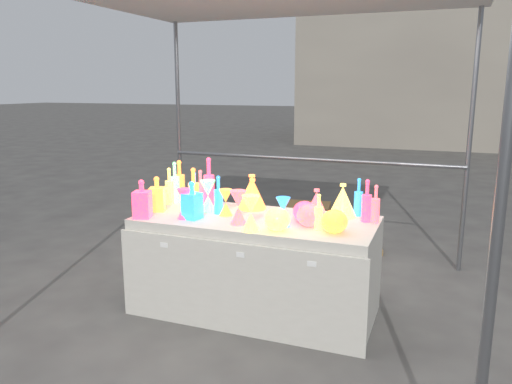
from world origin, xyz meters
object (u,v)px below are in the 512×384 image
(display_table, at_px, (256,265))
(bottle_0, at_px, (180,180))
(hourglass_0, at_px, (184,204))
(cardboard_box_closed, at_px, (305,221))
(lampshade_0, at_px, (252,191))
(decanter_0, at_px, (157,194))
(globe_0, at_px, (334,223))

(display_table, relative_size, bottle_0, 5.28)
(bottle_0, xyz_separation_m, hourglass_0, (0.35, -0.56, -0.06))
(display_table, xyz_separation_m, bottle_0, (-0.85, 0.36, 0.55))
(cardboard_box_closed, bearing_deg, display_table, -93.90)
(bottle_0, relative_size, lampshade_0, 1.26)
(display_table, relative_size, hourglass_0, 8.09)
(decanter_0, distance_m, lampshade_0, 0.76)
(decanter_0, bearing_deg, bottle_0, 73.84)
(globe_0, bearing_deg, lampshade_0, 149.32)
(cardboard_box_closed, bearing_deg, globe_0, -78.24)
(bottle_0, distance_m, hourglass_0, 0.66)
(display_table, bearing_deg, hourglass_0, -158.47)
(display_table, height_order, hourglass_0, hourglass_0)
(decanter_0, bearing_deg, globe_0, -25.37)
(display_table, xyz_separation_m, globe_0, (0.64, -0.17, 0.45))
(bottle_0, height_order, lampshade_0, bottle_0)
(cardboard_box_closed, xyz_separation_m, hourglass_0, (-0.34, -2.19, 0.66))
(display_table, relative_size, lampshade_0, 6.63)
(globe_0, xyz_separation_m, lampshade_0, (-0.78, 0.46, 0.07))
(display_table, height_order, decanter_0, decanter_0)
(bottle_0, distance_m, globe_0, 1.59)
(lampshade_0, bearing_deg, decanter_0, -128.59)
(hourglass_0, bearing_deg, decanter_0, 158.26)
(cardboard_box_closed, distance_m, lampshade_0, 1.84)
(decanter_0, xyz_separation_m, lampshade_0, (0.67, 0.36, -0.00))
(display_table, xyz_separation_m, lampshade_0, (-0.14, 0.29, 0.51))
(cardboard_box_closed, relative_size, globe_0, 3.07)
(display_table, bearing_deg, decanter_0, -175.09)
(decanter_0, bearing_deg, lampshade_0, 7.00)
(bottle_0, xyz_separation_m, globe_0, (1.49, -0.53, -0.10))
(decanter_0, relative_size, hourglass_0, 1.23)
(lampshade_0, bearing_deg, globe_0, -7.51)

